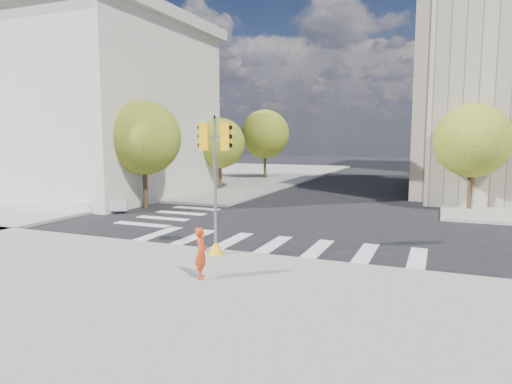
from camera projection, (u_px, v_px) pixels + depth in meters
ground at (292, 235)px, 19.90m from camera, size 160.00×160.00×0.00m
sidewalk_near at (135, 333)px, 9.78m from camera, size 30.00×14.00×0.15m
sidewalk_far_left at (193, 174)px, 51.29m from camera, size 28.00×40.00×0.15m
classical_building at (69, 107)px, 33.98m from camera, size 19.00×15.00×12.70m
tree_lw_near at (144, 138)px, 27.01m from camera, size 4.40×4.40×6.41m
tree_lw_mid at (220, 143)px, 36.26m from camera, size 4.00×4.00×5.77m
tree_lw_far at (265, 134)px, 45.36m from camera, size 4.80×4.80×6.95m
tree_re_near at (473, 140)px, 25.80m from camera, size 4.20×4.20×6.16m
tree_re_mid at (464, 136)px, 36.79m from camera, size 4.60×4.60×6.66m
tree_re_far at (459, 141)px, 47.88m from camera, size 4.00×4.00×5.88m
lamp_near at (478, 132)px, 29.22m from camera, size 0.35×0.18×8.11m
lamp_far at (467, 133)px, 42.09m from camera, size 0.35×0.18×8.11m
traffic_signal at (215, 196)px, 15.81m from camera, size 1.08×0.56×4.83m
photographer at (201, 253)px, 13.22m from camera, size 0.58×0.66×1.52m
planter_wall at (73, 207)px, 25.37m from camera, size 5.62×2.86×0.50m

